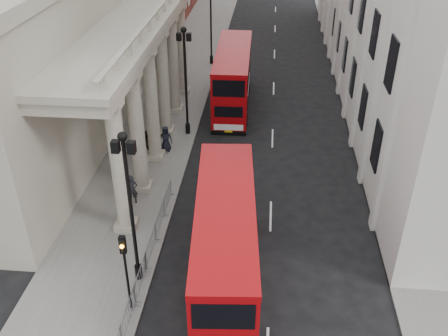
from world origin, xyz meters
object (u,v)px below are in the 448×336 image
at_px(pedestrian_a, 132,190).
at_px(pedestrian_c, 166,139).
at_px(bus_far, 233,77).
at_px(lamp_post_south, 130,200).
at_px(traffic_light, 125,260).
at_px(bus_near, 225,244).
at_px(lamp_post_north, 211,17).
at_px(pedestrian_b, 146,142).
at_px(lamp_post_mid, 185,75).

bearing_deg(pedestrian_a, pedestrian_c, 72.53).
bearing_deg(pedestrian_c, bus_far, 53.63).
relative_size(lamp_post_south, traffic_light, 1.93).
bearing_deg(pedestrian_a, bus_far, 61.29).
relative_size(lamp_post_south, bus_near, 0.72).
bearing_deg(bus_far, lamp_post_north, 105.63).
distance_m(pedestrian_b, pedestrian_c, 1.46).
xyz_separation_m(lamp_post_south, lamp_post_north, (0.00, 32.00, 0.00)).
relative_size(bus_near, pedestrian_c, 5.99).
distance_m(lamp_post_north, pedestrian_a, 25.91).
relative_size(lamp_post_north, bus_near, 0.72).
relative_size(lamp_post_north, bus_far, 0.72).
bearing_deg(pedestrian_c, lamp_post_north, 75.86).
bearing_deg(lamp_post_mid, pedestrian_b, -126.51).
bearing_deg(traffic_light, lamp_post_mid, 90.32).
distance_m(traffic_light, pedestrian_b, 15.01).
bearing_deg(pedestrian_b, bus_far, -119.25).
xyz_separation_m(lamp_post_mid, traffic_light, (0.10, -18.02, -1.80)).
bearing_deg(traffic_light, bus_near, 26.62).
bearing_deg(lamp_post_north, lamp_post_south, -90.00).
distance_m(bus_far, pedestrian_c, 9.80).
distance_m(bus_near, pedestrian_c, 14.18).
xyz_separation_m(bus_far, pedestrian_a, (-4.98, -15.39, -1.53)).
distance_m(lamp_post_mid, bus_near, 16.63).
relative_size(lamp_post_mid, pedestrian_c, 4.31).
relative_size(lamp_post_north, pedestrian_c, 4.31).
bearing_deg(bus_near, pedestrian_b, 114.38).
relative_size(lamp_post_mid, pedestrian_b, 4.66).
distance_m(lamp_post_south, pedestrian_a, 7.75).
distance_m(lamp_post_north, pedestrian_c, 19.31).
distance_m(bus_far, pedestrian_b, 10.89).
bearing_deg(pedestrian_c, lamp_post_south, -95.73).
relative_size(lamp_post_north, traffic_light, 1.93).
bearing_deg(pedestrian_a, traffic_light, -87.38).
bearing_deg(pedestrian_c, bus_near, -77.62).
bearing_deg(pedestrian_c, pedestrian_b, -170.82).
bearing_deg(lamp_post_mid, lamp_post_south, -90.00).
distance_m(lamp_post_north, bus_near, 32.26).
relative_size(bus_near, pedestrian_a, 6.08).
distance_m(bus_near, pedestrian_a, 9.05).
relative_size(lamp_post_south, bus_far, 0.72).
bearing_deg(lamp_post_south, pedestrian_b, 101.25).
bearing_deg(bus_near, pedestrian_c, 108.52).
bearing_deg(bus_far, traffic_light, -98.19).
height_order(lamp_post_south, bus_far, lamp_post_south).
relative_size(lamp_post_south, lamp_post_north, 1.00).
relative_size(lamp_post_south, pedestrian_b, 4.66).
bearing_deg(bus_far, lamp_post_south, -99.09).
bearing_deg(traffic_light, pedestrian_a, 103.41).
bearing_deg(lamp_post_south, lamp_post_mid, 90.00).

